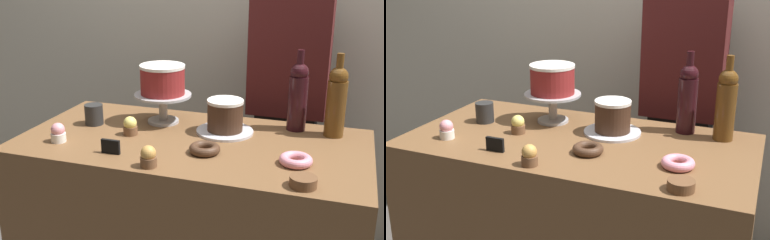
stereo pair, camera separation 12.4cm
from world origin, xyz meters
TOP-DOWN VIEW (x-y plane):
  - back_wall at (0.00, 0.91)m, footprint 6.00×0.05m
  - cake_stand_pedestal at (-0.18, 0.16)m, footprint 0.24×0.24m
  - white_layer_cake at (-0.18, 0.16)m, footprint 0.19×0.19m
  - silver_serving_platter at (0.10, 0.12)m, footprint 0.23×0.23m
  - chocolate_round_cake at (0.10, 0.12)m, footprint 0.14×0.14m
  - wine_bottle_dark_red at (0.36, 0.25)m, footprint 0.08×0.08m
  - wine_bottle_amber at (0.51, 0.22)m, footprint 0.08×0.08m
  - cupcake_strawberry at (-0.47, -0.18)m, footprint 0.06×0.06m
  - cupcake_lemon at (-0.25, -0.02)m, footprint 0.06×0.06m
  - cupcake_caramel at (-0.06, -0.28)m, footprint 0.06×0.06m
  - donut_pink at (0.40, -0.11)m, footprint 0.11×0.11m
  - donut_chocolate at (0.08, -0.11)m, footprint 0.11×0.11m
  - cookie_stack at (0.45, -0.27)m, footprint 0.08×0.08m
  - price_sign_chalkboard at (-0.23, -0.22)m, footprint 0.07×0.01m
  - coffee_cup_ceramic at (-0.45, 0.04)m, footprint 0.08×0.08m
  - barista_figure at (0.28, 0.61)m, footprint 0.36×0.22m

SIDE VIEW (x-z plane):
  - barista_figure at x=0.28m, z-range 0.04..1.64m
  - silver_serving_platter at x=0.10m, z-range 0.89..0.90m
  - donut_pink at x=0.40m, z-range 0.89..0.92m
  - donut_chocolate at x=0.08m, z-range 0.89..0.92m
  - cookie_stack at x=0.45m, z-range 0.89..0.92m
  - price_sign_chalkboard at x=-0.23m, z-range 0.89..0.94m
  - cupcake_strawberry at x=-0.47m, z-range 0.89..0.96m
  - cupcake_lemon at x=-0.25m, z-range 0.89..0.96m
  - cupcake_caramel at x=-0.06m, z-range 0.89..0.96m
  - coffee_cup_ceramic at x=-0.45m, z-range 0.89..0.97m
  - chocolate_round_cake at x=0.10m, z-range 0.90..1.03m
  - cake_stand_pedestal at x=-0.18m, z-range 0.91..1.04m
  - wine_bottle_dark_red at x=0.36m, z-range 0.87..1.20m
  - wine_bottle_amber at x=0.51m, z-range 0.87..1.20m
  - white_layer_cake at x=-0.18m, z-range 1.01..1.14m
  - back_wall at x=0.00m, z-range 0.00..2.60m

